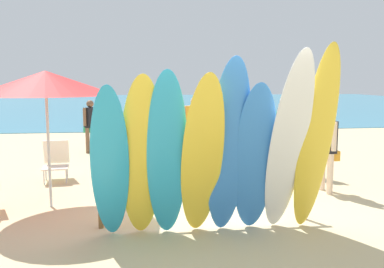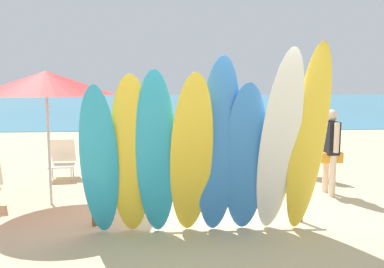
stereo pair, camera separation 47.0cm
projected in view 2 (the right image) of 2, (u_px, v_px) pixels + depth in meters
ground at (176, 123)px, 19.76m from camera, size 60.00×60.00×0.00m
ocean_water at (171, 103)px, 36.32m from camera, size 60.00×40.00×0.02m
surfboard_rack at (199, 192)px, 5.85m from camera, size 3.08×0.07×0.59m
surfboard_teal_0 at (99, 164)px, 5.15m from camera, size 0.50×0.75×2.01m
surfboard_yellow_1 at (131, 158)px, 5.22m from camera, size 0.60×0.72×2.13m
surfboard_teal_2 at (156, 156)px, 5.20m from camera, size 0.53×0.69×2.18m
surfboard_yellow_3 at (191, 157)px, 5.20m from camera, size 0.61×0.83×2.15m
surfboard_blue_4 at (218, 149)px, 5.27m from camera, size 0.62×0.69×2.34m
surfboard_blue_5 at (245, 160)px, 5.34m from camera, size 0.60×0.67×2.03m
surfboard_white_6 at (279, 146)px, 5.22m from camera, size 0.58×0.92×2.43m
surfboard_yellow_7 at (308, 142)px, 5.26m from camera, size 0.54×0.78×2.51m
beachgoer_near_rack at (102, 122)px, 11.79m from camera, size 0.39×0.48×1.48m
beachgoer_by_water at (330, 146)px, 7.31m from camera, size 0.40×0.58×1.53m
beachgoer_strolling at (298, 129)px, 8.85m from camera, size 0.50×0.50×1.75m
beachgoer_midbeach at (189, 116)px, 12.38m from camera, size 0.43×0.63×1.67m
beachgoer_photographing at (202, 125)px, 10.09m from camera, size 0.59×0.34×1.64m
beach_chair_red at (62, 158)px, 8.61m from camera, size 0.57×0.74×0.82m
beach_umbrella at (46, 83)px, 6.58m from camera, size 2.18×2.18×2.19m
distant_boat at (274, 114)px, 23.27m from camera, size 3.80×1.06×0.30m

